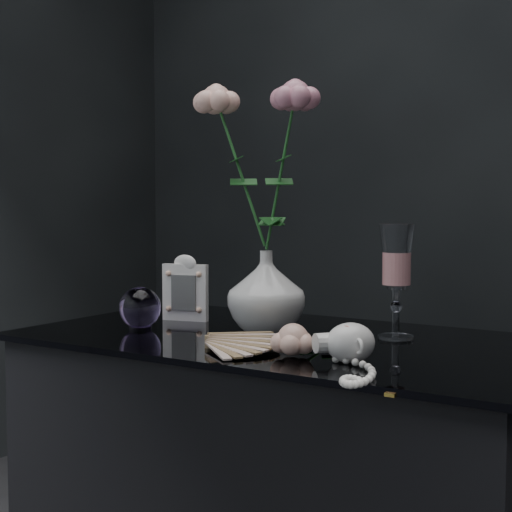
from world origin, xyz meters
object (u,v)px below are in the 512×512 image
Objects in this scene: picture_frame at (185,288)px; wine_glass at (396,282)px; pearl_jar at (350,341)px; vase at (266,291)px; paperweight at (140,308)px; loose_rose at (293,340)px.

wine_glass is at bearing -8.99° from picture_frame.
picture_frame is 0.55m from pearl_jar.
vase is 0.27m from wine_glass.
paperweight is 0.52× the size of loose_rose.
vase reaches higher than loose_rose.
wine_glass is at bearing 134.96° from pearl_jar.
pearl_jar is (0.52, -0.07, -0.01)m from paperweight.
wine_glass is at bearing 72.86° from loose_rose.
paperweight is at bearing -108.86° from picture_frame.
loose_rose is at bearing -48.05° from vase.
wine_glass reaches higher than vase.
vase is 0.68× the size of pearl_jar.
pearl_jar is (0.51, -0.21, -0.04)m from picture_frame.
picture_frame is at bearing 84.34° from paperweight.
loose_rose is at bearing -107.62° from wine_glass.
vase is 0.99× the size of loose_rose.
paperweight is at bearing -155.82° from vase.
pearl_jar reaches higher than loose_rose.
vase is at bearing -166.04° from wine_glass.
picture_frame is (-0.49, -0.04, -0.04)m from wine_glass.
picture_frame is 1.69× the size of paperweight.
paperweight reaches higher than loose_rose.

